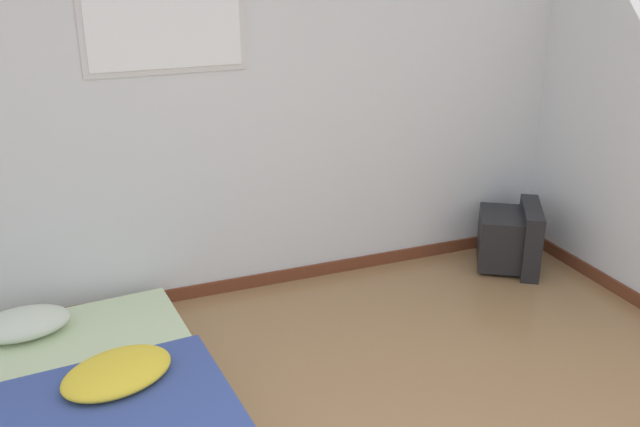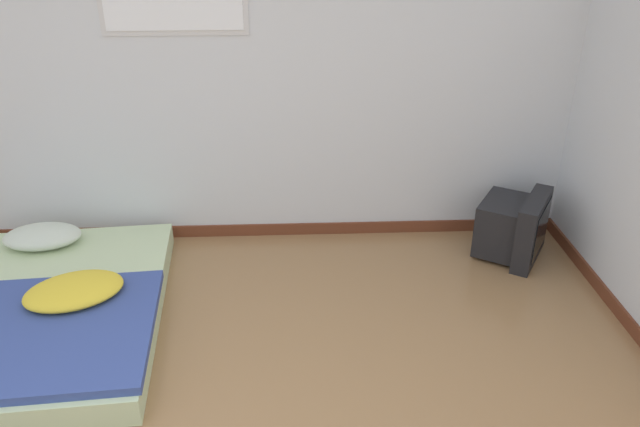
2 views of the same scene
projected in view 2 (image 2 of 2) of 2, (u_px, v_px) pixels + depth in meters
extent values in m
cube|color=silver|center=(195.00, 65.00, 4.23)|extent=(7.69, 0.06, 2.60)
cube|color=brown|center=(209.00, 231.00, 4.76)|extent=(7.69, 0.02, 0.09)
cube|color=beige|center=(54.00, 311.00, 3.77)|extent=(1.41, 1.95, 0.16)
ellipsoid|color=silver|center=(42.00, 236.00, 4.30)|extent=(0.55, 0.38, 0.14)
cube|color=#384C93|center=(34.00, 333.00, 3.41)|extent=(1.37, 1.17, 0.05)
ellipsoid|color=yellow|center=(74.00, 291.00, 3.67)|extent=(0.68, 0.59, 0.11)
cube|color=black|center=(502.00, 225.00, 4.47)|extent=(0.48, 0.53, 0.38)
cube|color=black|center=(532.00, 229.00, 4.37)|extent=(0.39, 0.53, 0.47)
cube|color=black|center=(542.00, 230.00, 4.34)|extent=(0.24, 0.38, 0.34)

